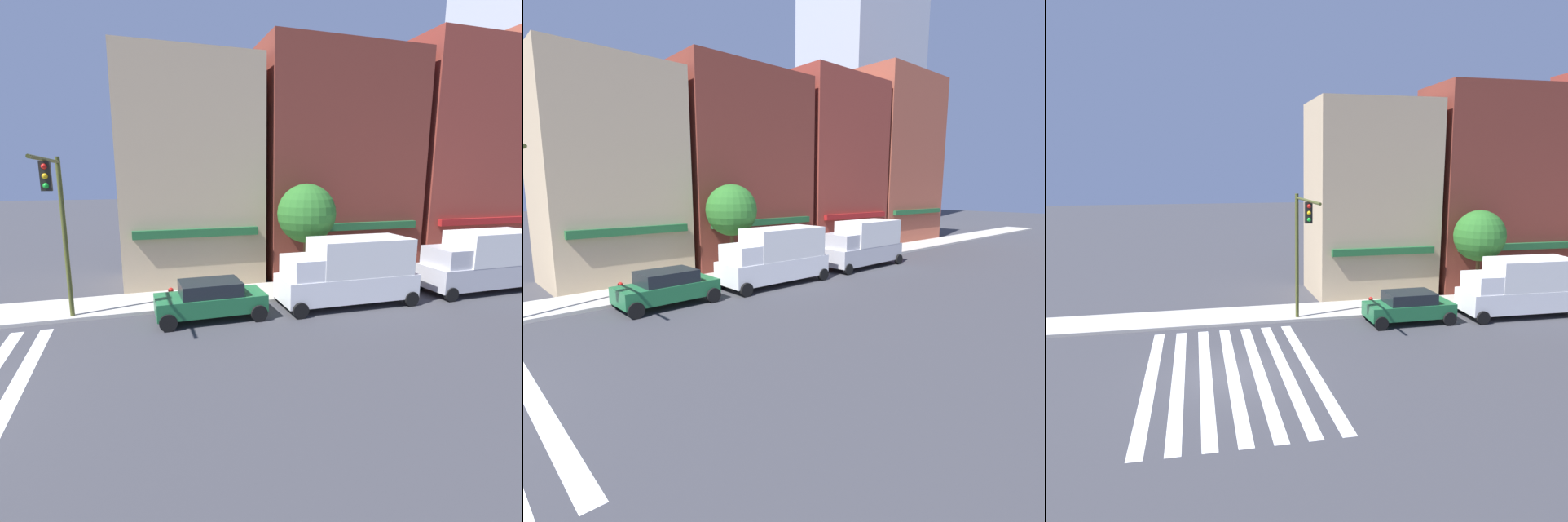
# 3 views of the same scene
# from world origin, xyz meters

# --- Properties ---
(storefront_row) EXTENTS (35.88, 5.30, 15.83)m
(storefront_row) POSITION_xyz_m (24.88, 11.50, 6.90)
(storefront_row) COLOR tan
(storefront_row) RESTS_ON ground_plane
(traffic_signal) EXTENTS (0.32, 4.94, 6.46)m
(traffic_signal) POSITION_xyz_m (3.79, 5.28, 4.42)
(traffic_signal) COLOR #474C1E
(traffic_signal) RESTS_ON ground_plane
(sedan_green) EXTENTS (4.42, 2.02, 1.59)m
(sedan_green) POSITION_xyz_m (9.19, 4.70, 0.84)
(sedan_green) COLOR #1E6638
(sedan_green) RESTS_ON ground_plane
(box_truck_white) EXTENTS (6.23, 2.42, 3.04)m
(box_truck_white) POSITION_xyz_m (15.48, 4.70, 1.59)
(box_truck_white) COLOR white
(box_truck_white) RESTS_ON ground_plane
(box_truck_silver) EXTENTS (6.23, 2.42, 3.04)m
(box_truck_silver) POSITION_xyz_m (23.08, 4.70, 1.59)
(box_truck_silver) COLOR #B7B7BC
(box_truck_silver) RESTS_ON ground_plane
(pedestrian_blue_shirt) EXTENTS (0.32, 0.32, 1.77)m
(pedestrian_blue_shirt) POSITION_xyz_m (17.65, 7.18, 1.07)
(pedestrian_blue_shirt) COLOR #23232D
(pedestrian_blue_shirt) RESTS_ON sidewalk_left
(fire_hydrant) EXTENTS (0.24, 0.24, 0.84)m
(fire_hydrant) POSITION_xyz_m (7.76, 6.40, 0.61)
(fire_hydrant) COLOR red
(fire_hydrant) RESTS_ON sidewalk_left
(street_tree) EXTENTS (2.91, 2.91, 5.23)m
(street_tree) POSITION_xyz_m (14.61, 7.50, 3.91)
(street_tree) COLOR brown
(street_tree) RESTS_ON sidewalk_left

